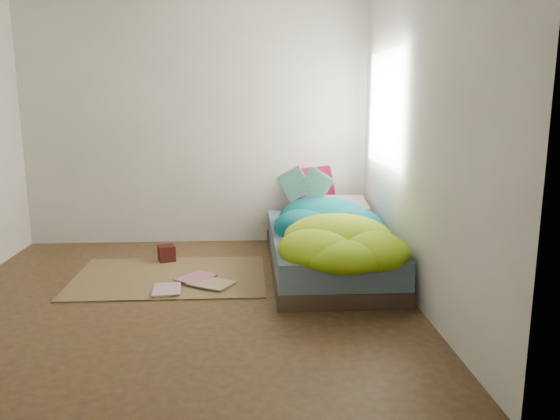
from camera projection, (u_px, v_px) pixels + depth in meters
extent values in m
cube|color=#3F2718|center=(180.00, 301.00, 4.10)|extent=(3.50, 3.50, 0.00)
cube|color=beige|center=(196.00, 118.00, 5.55)|extent=(3.50, 0.04, 2.60)
cube|color=beige|center=(113.00, 148.00, 2.13)|extent=(3.50, 0.04, 2.60)
cube|color=beige|center=(417.00, 125.00, 3.94)|extent=(0.04, 3.50, 2.60)
cube|color=white|center=(385.00, 109.00, 4.80)|extent=(0.01, 1.00, 1.20)
cube|color=#3B2E20|center=(327.00, 262.00, 4.86)|extent=(1.00, 2.00, 0.12)
cube|color=slate|center=(328.00, 244.00, 4.82)|extent=(0.98, 1.96, 0.22)
cube|color=brown|center=(170.00, 277.00, 4.63)|extent=(1.60, 1.10, 0.01)
cube|color=beige|center=(334.00, 208.00, 5.45)|extent=(0.64, 0.40, 0.14)
cube|color=#470417|center=(313.00, 190.00, 5.64)|extent=(0.46, 0.36, 0.45)
cube|color=#370F0C|center=(167.00, 253.00, 5.05)|extent=(0.18, 0.18, 0.14)
imported|color=beige|center=(153.00, 291.00, 4.24)|extent=(0.24, 0.31, 0.02)
imported|color=pink|center=(186.00, 276.00, 4.59)|extent=(0.36, 0.38, 0.03)
imported|color=tan|center=(202.00, 288.00, 4.29)|extent=(0.41, 0.38, 0.03)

